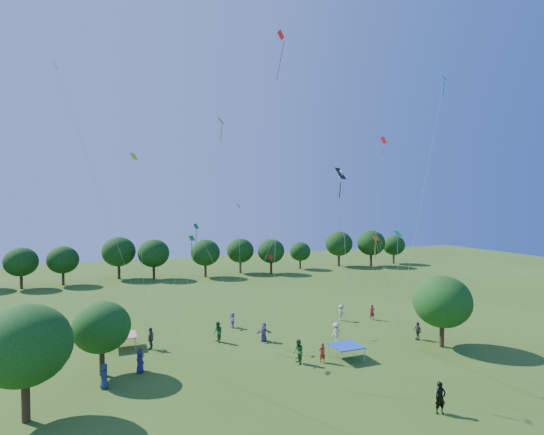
{
  "coord_description": "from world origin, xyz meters",
  "views": [
    {
      "loc": [
        -10.83,
        -13.36,
        12.03
      ],
      "look_at": [
        0.0,
        14.0,
        11.0
      ],
      "focal_mm": 28.0,
      "sensor_mm": 36.0,
      "label": 1
    }
  ],
  "objects_px": {
    "near_tree_north": "(102,327)",
    "man_in_black": "(440,398)",
    "tent_blue": "(346,346)",
    "red_high_kite": "(279,95)",
    "pirate_kite": "(341,178)",
    "tent_red_stripe": "(122,336)",
    "near_tree_east": "(442,302)",
    "near_tree_west": "(25,345)"
  },
  "relations": [
    {
      "from": "man_in_black",
      "to": "red_high_kite",
      "type": "bearing_deg",
      "value": 124.18
    },
    {
      "from": "tent_blue",
      "to": "near_tree_north",
      "type": "bearing_deg",
      "value": 168.44
    },
    {
      "from": "tent_blue",
      "to": "red_high_kite",
      "type": "distance_m",
      "value": 19.78
    },
    {
      "from": "tent_blue",
      "to": "pirate_kite",
      "type": "xyz_separation_m",
      "value": [
        -0.3,
        0.37,
        12.88
      ]
    },
    {
      "from": "man_in_black",
      "to": "red_high_kite",
      "type": "xyz_separation_m",
      "value": [
        -5.33,
        11.14,
        19.22
      ]
    },
    {
      "from": "near_tree_east",
      "to": "tent_red_stripe",
      "type": "distance_m",
      "value": 26.71
    },
    {
      "from": "pirate_kite",
      "to": "red_high_kite",
      "type": "height_order",
      "value": "red_high_kite"
    },
    {
      "from": "near_tree_west",
      "to": "near_tree_north",
      "type": "xyz_separation_m",
      "value": [
        3.86,
        5.17,
        -0.84
      ]
    },
    {
      "from": "near_tree_east",
      "to": "tent_blue",
      "type": "xyz_separation_m",
      "value": [
        -8.88,
        0.56,
        -2.78
      ]
    },
    {
      "from": "near_tree_west",
      "to": "tent_red_stripe",
      "type": "bearing_deg",
      "value": 62.99
    },
    {
      "from": "near_tree_north",
      "to": "tent_red_stripe",
      "type": "bearing_deg",
      "value": 74.21
    },
    {
      "from": "red_high_kite",
      "to": "man_in_black",
      "type": "bearing_deg",
      "value": -64.44
    },
    {
      "from": "red_high_kite",
      "to": "near_tree_north",
      "type": "bearing_deg",
      "value": 172.31
    },
    {
      "from": "near_tree_north",
      "to": "pirate_kite",
      "type": "height_order",
      "value": "pirate_kite"
    },
    {
      "from": "near_tree_west",
      "to": "red_high_kite",
      "type": "relative_size",
      "value": 0.27
    },
    {
      "from": "near_tree_north",
      "to": "tent_blue",
      "type": "bearing_deg",
      "value": -11.56
    },
    {
      "from": "near_tree_north",
      "to": "near_tree_east",
      "type": "relative_size",
      "value": 0.87
    },
    {
      "from": "tent_blue",
      "to": "tent_red_stripe",
      "type": "bearing_deg",
      "value": 150.61
    },
    {
      "from": "near_tree_east",
      "to": "man_in_black",
      "type": "relative_size",
      "value": 3.27
    },
    {
      "from": "near_tree_east",
      "to": "tent_red_stripe",
      "type": "relative_size",
      "value": 2.71
    },
    {
      "from": "near_tree_west",
      "to": "tent_blue",
      "type": "height_order",
      "value": "near_tree_west"
    },
    {
      "from": "near_tree_north",
      "to": "man_in_black",
      "type": "relative_size",
      "value": 2.84
    },
    {
      "from": "near_tree_north",
      "to": "near_tree_east",
      "type": "distance_m",
      "value": 26.65
    },
    {
      "from": "tent_red_stripe",
      "to": "man_in_black",
      "type": "relative_size",
      "value": 1.21
    },
    {
      "from": "tent_red_stripe",
      "to": "man_in_black",
      "type": "distance_m",
      "value": 24.56
    },
    {
      "from": "tent_red_stripe",
      "to": "pirate_kite",
      "type": "distance_m",
      "value": 21.99
    },
    {
      "from": "pirate_kite",
      "to": "red_high_kite",
      "type": "distance_m",
      "value": 7.82
    },
    {
      "from": "near_tree_north",
      "to": "tent_blue",
      "type": "relative_size",
      "value": 2.35
    },
    {
      "from": "tent_blue",
      "to": "near_tree_east",
      "type": "bearing_deg",
      "value": -3.62
    },
    {
      "from": "near_tree_east",
      "to": "near_tree_north",
      "type": "bearing_deg",
      "value": 171.09
    },
    {
      "from": "tent_red_stripe",
      "to": "red_high_kite",
      "type": "relative_size",
      "value": 0.09
    },
    {
      "from": "man_in_black",
      "to": "tent_red_stripe",
      "type": "bearing_deg",
      "value": 140.64
    },
    {
      "from": "near_tree_east",
      "to": "pirate_kite",
      "type": "height_order",
      "value": "pirate_kite"
    },
    {
      "from": "tent_red_stripe",
      "to": "man_in_black",
      "type": "xyz_separation_m",
      "value": [
        16.43,
        -18.24,
        -0.13
      ]
    },
    {
      "from": "near_tree_east",
      "to": "tent_blue",
      "type": "distance_m",
      "value": 9.32
    },
    {
      "from": "near_tree_north",
      "to": "near_tree_west",
      "type": "bearing_deg",
      "value": -126.75
    },
    {
      "from": "near_tree_east",
      "to": "red_high_kite",
      "type": "bearing_deg",
      "value": 169.97
    },
    {
      "from": "tent_blue",
      "to": "man_in_black",
      "type": "xyz_separation_m",
      "value": [
        0.52,
        -9.28,
        -0.13
      ]
    },
    {
      "from": "near_tree_west",
      "to": "tent_blue",
      "type": "distance_m",
      "value": 21.6
    },
    {
      "from": "near_tree_north",
      "to": "man_in_black",
      "type": "xyz_separation_m",
      "value": [
        17.96,
        -12.85,
        -2.48
      ]
    },
    {
      "from": "man_in_black",
      "to": "pirate_kite",
      "type": "bearing_deg",
      "value": 103.53
    },
    {
      "from": "tent_red_stripe",
      "to": "tent_blue",
      "type": "xyz_separation_m",
      "value": [
        15.91,
        -8.96,
        0.0
      ]
    }
  ]
}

